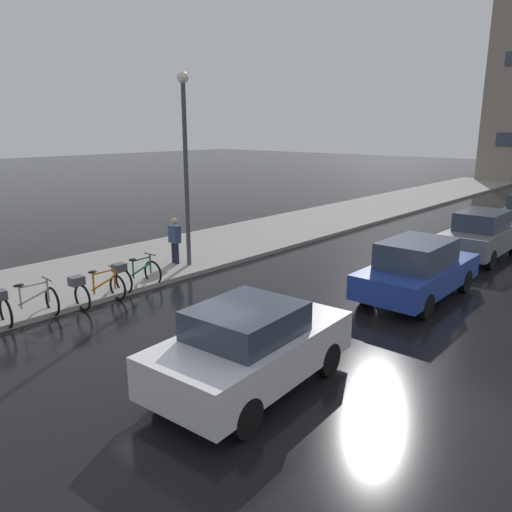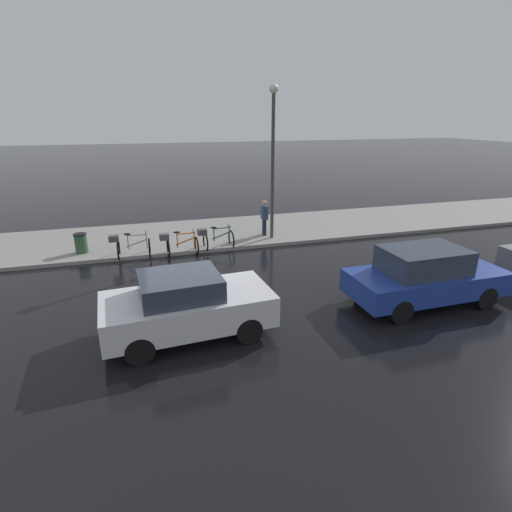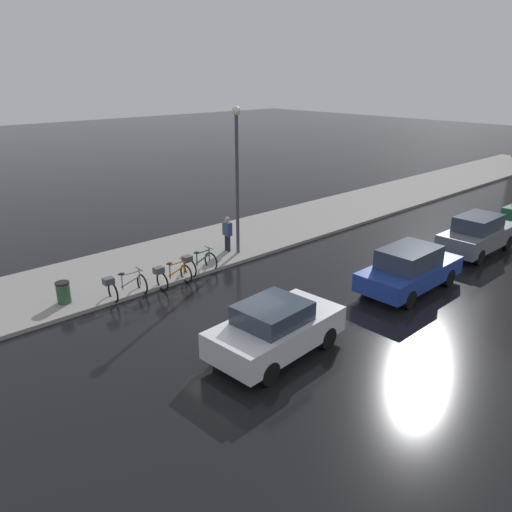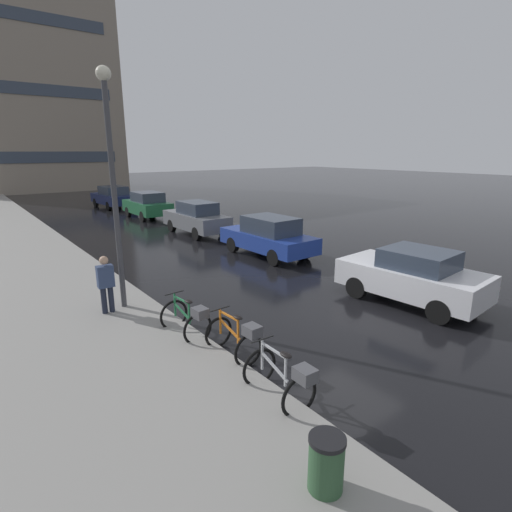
# 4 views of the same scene
# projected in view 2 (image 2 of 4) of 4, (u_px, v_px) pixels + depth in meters

# --- Properties ---
(ground_plane) EXTENTS (140.00, 140.00, 0.00)m
(ground_plane) POSITION_uv_depth(u_px,v_px,m) (192.00, 294.00, 11.92)
(ground_plane) COLOR black
(sidewalk_kerb) EXTENTS (4.80, 60.00, 0.14)m
(sidewalk_kerb) POSITION_uv_depth(u_px,v_px,m) (375.00, 220.00, 19.98)
(sidewalk_kerb) COLOR gray
(sidewalk_kerb) RESTS_ON ground
(bicycle_nearest) EXTENTS (0.79, 1.44, 1.00)m
(bicycle_nearest) POSITION_uv_depth(u_px,v_px,m) (130.00, 246.00, 14.66)
(bicycle_nearest) COLOR black
(bicycle_nearest) RESTS_ON ground
(bicycle_second) EXTENTS (0.75, 1.40, 0.99)m
(bicycle_second) POSITION_uv_depth(u_px,v_px,m) (178.00, 244.00, 14.90)
(bicycle_second) COLOR black
(bicycle_second) RESTS_ON ground
(bicycle_third) EXTENTS (0.82, 1.40, 0.97)m
(bicycle_third) POSITION_uv_depth(u_px,v_px,m) (215.00, 238.00, 15.60)
(bicycle_third) COLOR black
(bicycle_third) RESTS_ON ground
(car_white) EXTENTS (2.15, 4.08, 1.58)m
(car_white) POSITION_uv_depth(u_px,v_px,m) (187.00, 305.00, 9.45)
(car_white) COLOR silver
(car_white) RESTS_ON ground
(car_blue) EXTENTS (1.88, 4.41, 1.63)m
(car_blue) POSITION_uv_depth(u_px,v_px,m) (425.00, 276.00, 11.10)
(car_blue) COLOR navy
(car_blue) RESTS_ON ground
(pedestrian) EXTENTS (0.41, 0.26, 1.66)m
(pedestrian) POSITION_uv_depth(u_px,v_px,m) (264.00, 217.00, 17.06)
(pedestrian) COLOR #1E2333
(pedestrian) RESTS_ON ground
(streetlamp) EXTENTS (0.36, 0.36, 6.17)m
(streetlamp) POSITION_uv_depth(u_px,v_px,m) (273.00, 149.00, 15.73)
(streetlamp) COLOR #424247
(streetlamp) RESTS_ON ground
(trash_bin) EXTENTS (0.47, 0.47, 0.88)m
(trash_bin) POSITION_uv_depth(u_px,v_px,m) (81.00, 245.00, 14.98)
(trash_bin) COLOR #2D5133
(trash_bin) RESTS_ON ground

